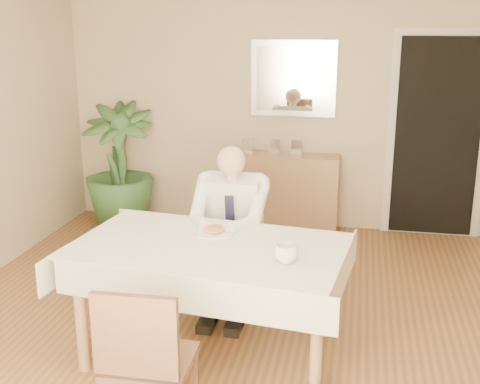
% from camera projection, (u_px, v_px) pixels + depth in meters
% --- Properties ---
extents(room, '(5.00, 5.02, 2.60)m').
position_uv_depth(room, '(229.00, 154.00, 3.80)').
color(room, brown).
rests_on(room, ground).
extents(window, '(1.34, 0.04, 1.44)m').
position_uv_depth(window, '(7.00, 309.00, 1.43)').
color(window, beige).
rests_on(window, room).
extents(doorway, '(0.96, 0.07, 2.10)m').
position_uv_depth(doorway, '(437.00, 138.00, 5.91)').
color(doorway, beige).
rests_on(doorway, ground).
extents(mirror, '(0.86, 0.04, 0.76)m').
position_uv_depth(mirror, '(293.00, 79.00, 6.04)').
color(mirror, silver).
rests_on(mirror, room).
extents(dining_table, '(1.83, 1.22, 0.75)m').
position_uv_depth(dining_table, '(209.00, 257.00, 3.81)').
color(dining_table, olive).
rests_on(dining_table, ground).
extents(chair_far, '(0.41, 0.42, 0.83)m').
position_uv_depth(chair_far, '(237.00, 240.00, 4.69)').
color(chair_far, '#472C1F').
rests_on(chair_far, ground).
extents(chair_near, '(0.43, 0.43, 0.89)m').
position_uv_depth(chair_near, '(145.00, 358.00, 2.98)').
color(chair_near, '#472C1F').
rests_on(chair_near, ground).
extents(seated_man, '(0.48, 0.72, 1.24)m').
position_uv_depth(seated_man, '(229.00, 224.00, 4.36)').
color(seated_man, white).
rests_on(seated_man, ground).
extents(plate, '(0.26, 0.26, 0.02)m').
position_uv_depth(plate, '(214.00, 232.00, 3.98)').
color(plate, white).
rests_on(plate, dining_table).
extents(food, '(0.14, 0.14, 0.06)m').
position_uv_depth(food, '(214.00, 229.00, 3.97)').
color(food, brown).
rests_on(food, dining_table).
extents(knife, '(0.01, 0.13, 0.01)m').
position_uv_depth(knife, '(218.00, 233.00, 3.91)').
color(knife, silver).
rests_on(knife, dining_table).
extents(fork, '(0.01, 0.13, 0.01)m').
position_uv_depth(fork, '(206.00, 233.00, 3.93)').
color(fork, silver).
rests_on(fork, dining_table).
extents(coffee_mug, '(0.18, 0.18, 0.11)m').
position_uv_depth(coffee_mug, '(286.00, 254.00, 3.50)').
color(coffee_mug, white).
rests_on(coffee_mug, dining_table).
extents(sideboard, '(1.00, 0.36, 0.80)m').
position_uv_depth(sideboard, '(289.00, 193.00, 6.22)').
color(sideboard, olive).
rests_on(sideboard, ground).
extents(photo_frame_left, '(0.10, 0.02, 0.14)m').
position_uv_depth(photo_frame_left, '(247.00, 146.00, 6.21)').
color(photo_frame_left, silver).
rests_on(photo_frame_left, sideboard).
extents(photo_frame_center, '(0.10, 0.02, 0.14)m').
position_uv_depth(photo_frame_center, '(274.00, 146.00, 6.18)').
color(photo_frame_center, silver).
rests_on(photo_frame_center, sideboard).
extents(photo_frame_right, '(0.10, 0.02, 0.14)m').
position_uv_depth(photo_frame_right, '(296.00, 147.00, 6.15)').
color(photo_frame_right, silver).
rests_on(photo_frame_right, sideboard).
extents(potted_palm, '(0.86, 0.86, 1.31)m').
position_uv_depth(potted_palm, '(119.00, 166.00, 6.26)').
color(potted_palm, '#2B4E25').
rests_on(potted_palm, ground).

